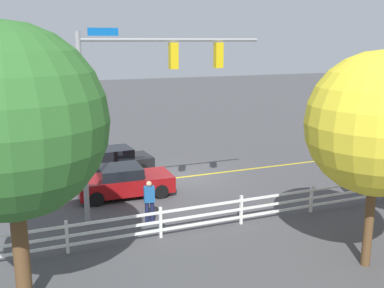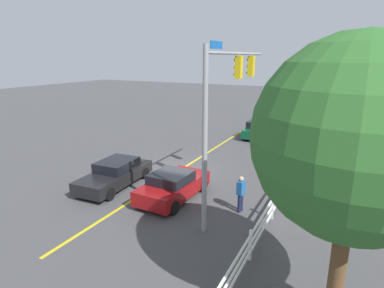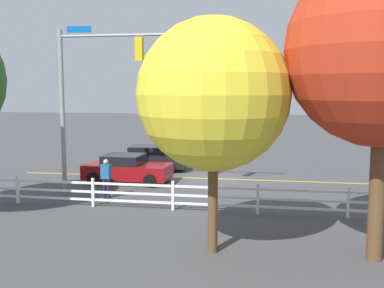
% 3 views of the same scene
% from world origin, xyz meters
% --- Properties ---
extents(ground_plane, '(120.00, 120.00, 0.00)m').
position_xyz_m(ground_plane, '(0.00, 0.00, 0.00)').
color(ground_plane, '#444447').
extents(lane_center_stripe, '(28.00, 0.16, 0.01)m').
position_xyz_m(lane_center_stripe, '(-4.00, 0.00, 0.00)').
color(lane_center_stripe, gold).
rests_on(lane_center_stripe, ground_plane).
extents(signal_assembly, '(7.29, 0.38, 7.36)m').
position_xyz_m(signal_assembly, '(3.56, 4.30, 5.16)').
color(signal_assembly, gray).
rests_on(signal_assembly, ground_plane).
extents(car_0, '(4.07, 2.00, 1.50)m').
position_xyz_m(car_0, '(-10.32, 2.09, 0.71)').
color(car_0, '#0C4C2D').
rests_on(car_0, ground_plane).
extents(car_1, '(4.82, 2.16, 1.39)m').
position_xyz_m(car_1, '(3.65, -1.94, 0.67)').
color(car_1, black).
rests_on(car_1, ground_plane).
extents(car_2, '(4.29, 2.16, 1.40)m').
position_xyz_m(car_2, '(3.64, 1.66, 0.68)').
color(car_2, maroon).
rests_on(car_2, ground_plane).
extents(pedestrian, '(0.43, 0.32, 1.69)m').
position_xyz_m(pedestrian, '(3.47, 5.08, 0.93)').
color(pedestrian, '#191E3F').
rests_on(pedestrian, ground_plane).
extents(white_rail_fence, '(26.10, 0.10, 1.15)m').
position_xyz_m(white_rail_fence, '(-3.00, 6.52, 0.60)').
color(white_rail_fence, white).
rests_on(white_rail_fence, ground_plane).
extents(tree_0, '(4.85, 4.85, 7.40)m').
position_xyz_m(tree_0, '(8.17, 9.24, 4.96)').
color(tree_0, brown).
rests_on(tree_0, ground_plane).
extents(tree_2, '(4.29, 4.29, 6.67)m').
position_xyz_m(tree_2, '(-1.85, 10.87, 4.52)').
color(tree_2, brown).
rests_on(tree_2, ground_plane).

